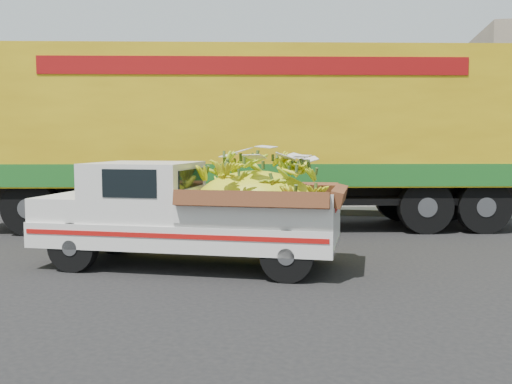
# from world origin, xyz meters

# --- Properties ---
(ground) EXTENTS (100.00, 100.00, 0.00)m
(ground) POSITION_xyz_m (0.00, 0.00, 0.00)
(ground) COLOR black
(ground) RESTS_ON ground
(curb) EXTENTS (60.00, 0.25, 0.15)m
(curb) POSITION_xyz_m (0.00, 6.55, 0.07)
(curb) COLOR gray
(curb) RESTS_ON ground
(sidewalk) EXTENTS (60.00, 4.00, 0.14)m
(sidewalk) POSITION_xyz_m (0.00, 8.65, 0.07)
(sidewalk) COLOR gray
(sidewalk) RESTS_ON ground
(building_left) EXTENTS (18.00, 6.00, 5.00)m
(building_left) POSITION_xyz_m (-8.00, 14.55, 2.50)
(building_left) COLOR gray
(building_left) RESTS_ON ground
(pickup_truck) EXTENTS (4.49, 1.73, 1.56)m
(pickup_truck) POSITION_xyz_m (0.41, -0.02, 0.84)
(pickup_truck) COLOR black
(pickup_truck) RESTS_ON ground
(semi_trailer) EXTENTS (12.09, 4.87, 3.80)m
(semi_trailer) POSITION_xyz_m (0.32, 4.10, 2.12)
(semi_trailer) COLOR black
(semi_trailer) RESTS_ON ground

